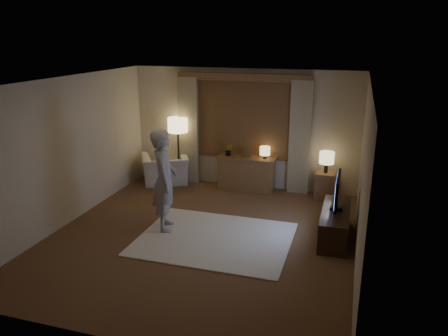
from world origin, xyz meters
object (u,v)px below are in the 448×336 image
at_px(tv_stand, 335,224).
at_px(side_table, 325,185).
at_px(armchair, 165,169).
at_px(person, 164,180).
at_px(sideboard, 246,174).

bearing_deg(tv_stand, side_table, 99.74).
height_order(armchair, person, person).
height_order(armchair, tv_stand, armchair).
bearing_deg(person, sideboard, -41.07).
xyz_separation_m(sideboard, armchair, (-1.88, -0.12, -0.02)).
distance_m(sideboard, person, 2.59).
xyz_separation_m(sideboard, tv_stand, (2.01, -1.89, -0.10)).
bearing_deg(sideboard, side_table, -1.69).
distance_m(side_table, tv_stand, 1.87).
bearing_deg(tv_stand, sideboard, 136.77).
bearing_deg(sideboard, tv_stand, -43.23).
relative_size(side_table, person, 0.32).
relative_size(sideboard, side_table, 2.14).
bearing_deg(armchair, tv_stand, 126.89).
height_order(side_table, tv_stand, side_table).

